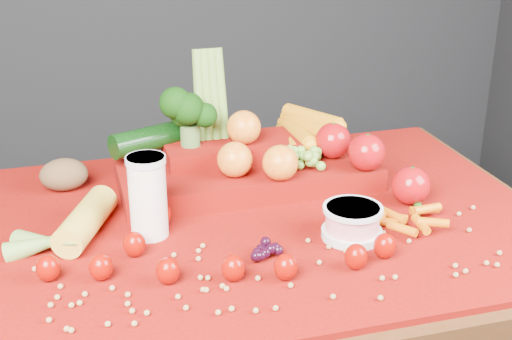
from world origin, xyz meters
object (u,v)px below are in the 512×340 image
object	(u,v)px
milk_glass	(148,194)
produce_mound	(256,157)
table	(259,267)
yogurt_bowl	(352,221)

from	to	relation	value
milk_glass	produce_mound	xyz separation A→B (m)	(0.24, 0.17, -0.02)
table	yogurt_bowl	xyz separation A→B (m)	(0.14, -0.12, 0.14)
produce_mound	table	bearing A→B (deg)	-103.81
table	milk_glass	bearing A→B (deg)	-176.47
milk_glass	produce_mound	size ratio (longest dim) A/B	0.25
yogurt_bowl	table	bearing A→B (deg)	138.94
milk_glass	produce_mound	world-z (taller)	produce_mound
milk_glass	produce_mound	distance (m)	0.30
table	milk_glass	xyz separation A→B (m)	(-0.20, -0.01, 0.19)
yogurt_bowl	produce_mound	bearing A→B (deg)	109.62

